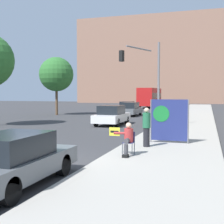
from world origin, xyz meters
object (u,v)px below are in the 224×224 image
(traffic_light_pole, at_px, (144,70))
(street_tree_midblock, at_px, (56,74))
(jogger_on_sidewalk, at_px, (147,127))
(car_on_road_nearest, at_px, (112,115))
(car_on_road_distant, at_px, (127,106))
(city_bus_on_road, at_px, (150,97))
(parked_car_curbside, at_px, (13,160))
(protest_banner, at_px, (169,120))
(car_on_road_midblock, at_px, (131,109))
(seated_protester, at_px, (128,138))

(traffic_light_pole, bearing_deg, street_tree_midblock, 141.28)
(street_tree_midblock, bearing_deg, jogger_on_sidewalk, -53.32)
(car_on_road_nearest, distance_m, street_tree_midblock, 13.61)
(car_on_road_distant, distance_m, city_bus_on_road, 12.47)
(street_tree_midblock, bearing_deg, parked_car_curbside, -65.08)
(protest_banner, relative_size, parked_car_curbside, 0.48)
(city_bus_on_road, bearing_deg, jogger_on_sidewalk, -79.91)
(jogger_on_sidewalk, height_order, traffic_light_pole, traffic_light_pole)
(car_on_road_distant, bearing_deg, car_on_road_midblock, -73.15)
(jogger_on_sidewalk, relative_size, city_bus_on_road, 0.17)
(traffic_light_pole, bearing_deg, car_on_road_midblock, 108.65)
(city_bus_on_road, bearing_deg, parked_car_curbside, -84.04)
(seated_protester, bearing_deg, protest_banner, 78.98)
(seated_protester, xyz_separation_m, jogger_on_sidewalk, (0.31, 2.10, 0.20))
(seated_protester, xyz_separation_m, car_on_road_nearest, (-4.28, 11.82, -0.03))
(car_on_road_distant, bearing_deg, seated_protester, -75.60)
(car_on_road_distant, bearing_deg, car_on_road_nearest, -79.29)
(jogger_on_sidewalk, relative_size, protest_banner, 0.83)
(car_on_road_distant, bearing_deg, street_tree_midblock, -122.56)
(car_on_road_nearest, distance_m, car_on_road_distant, 18.67)
(car_on_road_nearest, height_order, car_on_road_distant, car_on_road_nearest)
(seated_protester, bearing_deg, car_on_road_nearest, 116.45)
(jogger_on_sidewalk, relative_size, street_tree_midblock, 0.26)
(parked_car_curbside, relative_size, street_tree_midblock, 0.64)
(protest_banner, bearing_deg, jogger_on_sidewalk, -119.71)
(jogger_on_sidewalk, distance_m, car_on_road_nearest, 10.75)
(protest_banner, relative_size, city_bus_on_road, 0.20)
(seated_protester, height_order, protest_banner, protest_banner)
(jogger_on_sidewalk, height_order, car_on_road_distant, jogger_on_sidewalk)
(seated_protester, bearing_deg, city_bus_on_road, 105.76)
(seated_protester, bearing_deg, car_on_road_distant, 110.96)
(jogger_on_sidewalk, bearing_deg, car_on_road_nearest, -33.92)
(car_on_road_distant, bearing_deg, jogger_on_sidewalk, -73.98)
(car_on_road_midblock, relative_size, city_bus_on_road, 0.47)
(seated_protester, xyz_separation_m, protest_banner, (1.11, 3.50, 0.41))
(protest_banner, distance_m, car_on_road_midblock, 19.59)
(city_bus_on_road, bearing_deg, car_on_road_nearest, -85.15)
(traffic_light_pole, xyz_separation_m, parked_car_curbside, (-0.36, -15.48, -3.43))
(jogger_on_sidewalk, relative_size, traffic_light_pole, 0.29)
(parked_car_curbside, xyz_separation_m, street_tree_midblock, (-11.67, 25.13, 3.92))
(seated_protester, distance_m, street_tree_midblock, 25.25)
(car_on_road_midblock, height_order, street_tree_midblock, street_tree_midblock)
(city_bus_on_road, bearing_deg, traffic_light_pole, -80.49)
(city_bus_on_road, height_order, street_tree_midblock, street_tree_midblock)
(jogger_on_sidewalk, bearing_deg, protest_banner, -88.90)
(car_on_road_midblock, bearing_deg, street_tree_midblock, -172.32)
(parked_car_curbside, relative_size, city_bus_on_road, 0.42)
(city_bus_on_road, distance_m, street_tree_midblock, 22.86)
(car_on_road_nearest, bearing_deg, traffic_light_pole, -12.73)
(car_on_road_midblock, bearing_deg, parked_car_curbside, -82.89)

